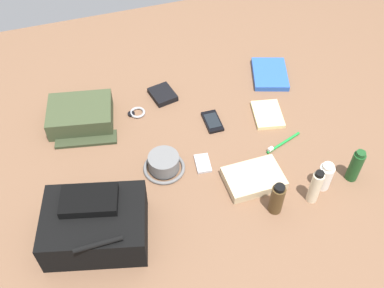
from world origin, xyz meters
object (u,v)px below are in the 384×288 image
(media_player, at_px, (203,163))
(folded_towel, at_px, (254,178))
(bucket_hat, at_px, (164,164))
(paperback_novel, at_px, (270,74))
(shampoo_bottle, at_px, (356,166))
(toiletry_pouch, at_px, (81,116))
(cologne_bottle, at_px, (277,199))
(toothpaste_tube, at_px, (325,176))
(wristwatch, at_px, (137,113))
(toothbrush, at_px, (281,144))
(wallet, at_px, (163,94))
(backpack, at_px, (95,224))
(cell_phone, at_px, (212,121))
(notepad, at_px, (268,114))
(lotion_bottle, at_px, (315,187))

(media_player, bearing_deg, folded_towel, 138.35)
(bucket_hat, distance_m, paperback_novel, 0.68)
(shampoo_bottle, bearing_deg, folded_towel, -14.82)
(toiletry_pouch, distance_m, cologne_bottle, 0.82)
(toothpaste_tube, relative_size, cologne_bottle, 0.88)
(paperback_novel, height_order, wristwatch, paperback_novel)
(toothpaste_tube, bearing_deg, wristwatch, -45.56)
(toothbrush, bearing_deg, wallet, -47.93)
(backpack, distance_m, shampoo_bottle, 0.90)
(cologne_bottle, relative_size, toothbrush, 0.81)
(cell_phone, xyz_separation_m, folded_towel, (-0.04, 0.32, 0.01))
(shampoo_bottle, height_order, paperback_novel, shampoo_bottle)
(toiletry_pouch, xyz_separation_m, folded_towel, (-0.53, 0.47, -0.02))
(wallet, bearing_deg, toiletry_pouch, -3.38)
(paperback_novel, bearing_deg, notepad, 63.68)
(notepad, bearing_deg, bucket_hat, 27.60)
(paperback_novel, relative_size, toothbrush, 1.47)
(bucket_hat, relative_size, folded_towel, 0.76)
(toiletry_pouch, height_order, wallet, toiletry_pouch)
(wristwatch, relative_size, wallet, 0.65)
(toothpaste_tube, height_order, cologne_bottle, cologne_bottle)
(wristwatch, bearing_deg, lotion_bottle, 129.06)
(cologne_bottle, bearing_deg, notepad, -111.02)
(bucket_hat, height_order, folded_towel, bucket_hat)
(toothpaste_tube, distance_m, cell_phone, 0.49)
(lotion_bottle, distance_m, wristwatch, 0.76)
(toiletry_pouch, bearing_deg, notepad, 165.24)
(toiletry_pouch, relative_size, media_player, 3.06)
(backpack, height_order, toothpaste_tube, backpack)
(toothpaste_tube, height_order, notepad, toothpaste_tube)
(shampoo_bottle, relative_size, media_player, 1.54)
(media_player, xyz_separation_m, folded_towel, (-0.14, 0.13, 0.01))
(lotion_bottle, bearing_deg, bucket_hat, -32.21)
(toiletry_pouch, bearing_deg, paperback_novel, -177.65)
(wallet, bearing_deg, toothpaste_tube, 112.22)
(lotion_bottle, bearing_deg, media_player, -40.19)
(bucket_hat, height_order, media_player, bucket_hat)
(wallet, relative_size, folded_towel, 0.55)
(backpack, height_order, folded_towel, backpack)
(backpack, bearing_deg, cologne_bottle, 171.89)
(backpack, bearing_deg, wallet, -123.03)
(lotion_bottle, relative_size, toothbrush, 0.92)
(toothpaste_tube, height_order, media_player, toothpaste_tube)
(backpack, height_order, cell_phone, backpack)
(shampoo_bottle, relative_size, wristwatch, 1.95)
(paperback_novel, bearing_deg, wristwatch, 4.73)
(toothpaste_tube, bearing_deg, paperback_novel, -96.73)
(lotion_bottle, relative_size, cell_phone, 1.28)
(toiletry_pouch, distance_m, lotion_bottle, 0.92)
(toiletry_pouch, distance_m, cell_phone, 0.52)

